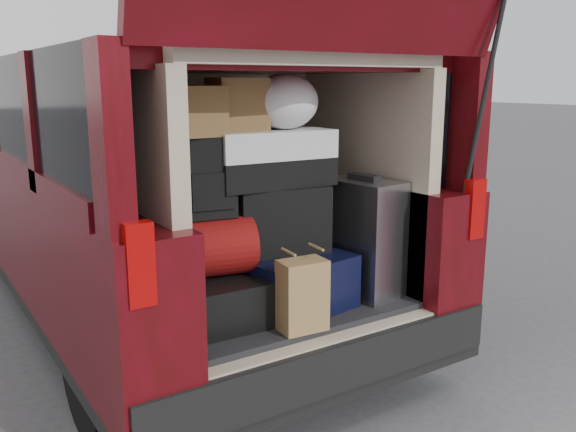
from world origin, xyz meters
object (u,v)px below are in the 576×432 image
Objects in this scene: black_hardshell at (211,297)px; red_duffel at (207,247)px; navy_hardshell at (282,277)px; silver_roller at (363,237)px; black_soft_case at (279,219)px; twotone_duffel at (269,158)px; kraft_bag at (302,295)px; backpack at (205,177)px.

red_duffel reaches higher than black_hardshell.
silver_roller is at bearing -22.46° from navy_hardshell.
red_duffel is at bearing -165.47° from black_soft_case.
twotone_duffel is at bearing 148.26° from black_soft_case.
navy_hardshell is 0.60m from twotone_duffel.
kraft_bag is at bearing -96.11° from black_soft_case.
navy_hardshell is 1.33× the size of black_soft_case.
navy_hardshell is at bearing 159.12° from silver_roller.
silver_roller is (0.82, -0.11, 0.19)m from black_hardshell.
silver_roller is at bearing -5.43° from black_hardshell.
backpack is at bearing 73.28° from red_duffel.
kraft_bag is 0.88× the size of backpack.
black_soft_case is at bearing 9.72° from backpack.
silver_roller is 0.65m from twotone_duffel.
black_soft_case reaches higher than red_duffel.
backpack is at bearing 96.72° from black_hardshell.
red_duffel is at bearing 165.57° from silver_roller.
black_hardshell is 0.24m from red_duffel.
black_soft_case is at bearing 155.72° from silver_roller.
black_soft_case is 0.30m from twotone_duffel.
twotone_duffel is at bearing 19.99° from red_duffel.
black_hardshell is 1.65× the size of kraft_bag.
black_soft_case is at bearing -39.94° from twotone_duffel.
navy_hardshell is 1.45× the size of red_duffel.
black_soft_case reaches higher than navy_hardshell.
twotone_duffel is (0.07, 0.40, 0.57)m from kraft_bag.
silver_roller is at bearing 28.55° from kraft_bag.
twotone_duffel is (-0.04, 0.06, 0.59)m from navy_hardshell.
silver_roller is (0.43, -0.10, 0.17)m from navy_hardshell.
red_duffel reaches higher than kraft_bag.
red_duffel is (-0.41, -0.00, 0.22)m from navy_hardshell.
twotone_duffel reaches higher than kraft_bag.
kraft_bag is 0.71× the size of black_soft_case.
navy_hardshell is 0.66m from backpack.
backpack is at bearing -169.28° from black_soft_case.
backpack reaches higher than black_soft_case.
black_soft_case is at bearing 82.62° from navy_hardshell.
red_duffel is at bearing -107.81° from backpack.
twotone_duffel reaches higher than black_hardshell.
silver_roller is at bearing -16.87° from twotone_duffel.
black_hardshell is 0.89× the size of twotone_duffel.
kraft_bag reaches higher than navy_hardshell.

